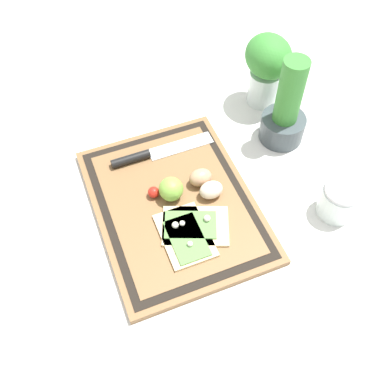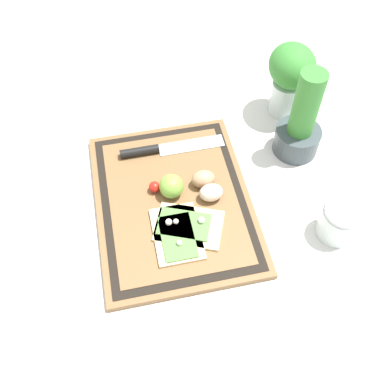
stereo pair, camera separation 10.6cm
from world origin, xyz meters
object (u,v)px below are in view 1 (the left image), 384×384
(herb_glass, at_px, (267,65))
(knife, at_px, (146,155))
(pizza_slice_near, at_px, (185,236))
(egg_pink, at_px, (211,190))
(cherry_tomato_red, at_px, (154,192))
(egg_brown, at_px, (200,178))
(sauce_jar, at_px, (338,202))
(lime, at_px, (170,189))
(pizza_slice_far, at_px, (194,225))
(herb_pot, at_px, (285,113))

(herb_glass, bearing_deg, knife, -75.73)
(knife, xyz_separation_m, herb_glass, (-0.10, 0.38, 0.10))
(pizza_slice_near, xyz_separation_m, knife, (-0.26, -0.01, 0.00))
(egg_pink, bearing_deg, herb_glass, 134.41)
(pizza_slice_near, bearing_deg, cherry_tomato_red, -168.10)
(cherry_tomato_red, bearing_deg, egg_brown, 87.12)
(knife, bearing_deg, sauce_jar, 49.95)
(herb_glass, bearing_deg, cherry_tomato_red, -61.38)
(pizza_slice_near, xyz_separation_m, sauce_jar, (0.05, 0.36, 0.01))
(egg_brown, bearing_deg, lime, -82.04)
(lime, bearing_deg, knife, -174.06)
(egg_pink, distance_m, herb_glass, 0.39)
(pizza_slice_near, bearing_deg, pizza_slice_far, 120.82)
(pizza_slice_near, height_order, cherry_tomato_red, cherry_tomato_red)
(knife, distance_m, egg_pink, 0.20)
(cherry_tomato_red, height_order, herb_pot, herb_pot)
(egg_brown, distance_m, herb_pot, 0.28)
(lime, bearing_deg, egg_brown, 97.96)
(knife, bearing_deg, egg_brown, 37.21)
(pizza_slice_far, relative_size, cherry_tomato_red, 6.47)
(egg_brown, distance_m, herb_glass, 0.37)
(herb_pot, bearing_deg, sauce_jar, 1.30)
(herb_pot, distance_m, sauce_jar, 0.27)
(egg_brown, height_order, egg_pink, same)
(knife, height_order, lime, lime)
(pizza_slice_near, distance_m, lime, 0.12)
(pizza_slice_near, height_order, egg_pink, egg_pink)
(sauce_jar, bearing_deg, herb_glass, 178.46)
(egg_brown, relative_size, sauce_jar, 0.64)
(egg_brown, distance_m, lime, 0.08)
(pizza_slice_near, distance_m, herb_pot, 0.42)
(lime, distance_m, herb_glass, 0.44)
(pizza_slice_far, height_order, egg_brown, egg_brown)
(lime, bearing_deg, egg_pink, 70.87)
(cherry_tomato_red, relative_size, herb_pot, 0.11)
(pizza_slice_far, height_order, cherry_tomato_red, cherry_tomato_red)
(pizza_slice_far, distance_m, herb_pot, 0.38)
(knife, bearing_deg, herb_glass, 104.27)
(pizza_slice_near, bearing_deg, sauce_jar, 81.54)
(pizza_slice_near, relative_size, pizza_slice_far, 0.85)
(lime, xyz_separation_m, herb_pot, (-0.09, 0.35, 0.04))
(egg_pink, xyz_separation_m, sauce_jar, (0.14, 0.26, -0.00))
(pizza_slice_far, height_order, herb_glass, herb_glass)
(egg_pink, distance_m, sauce_jar, 0.30)
(knife, distance_m, herb_pot, 0.37)
(pizza_slice_far, xyz_separation_m, cherry_tomato_red, (-0.12, -0.06, 0.01))
(sauce_jar, bearing_deg, egg_pink, -117.86)
(egg_brown, bearing_deg, pizza_slice_near, -34.86)
(pizza_slice_near, xyz_separation_m, herb_glass, (-0.35, 0.37, 0.10))
(pizza_slice_near, height_order, egg_brown, egg_brown)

